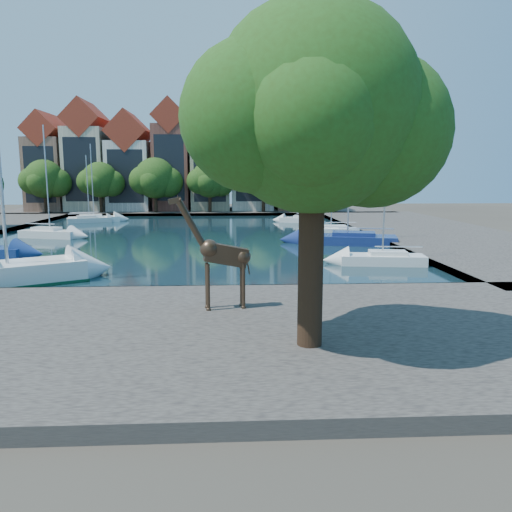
# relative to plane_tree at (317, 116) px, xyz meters

# --- Properties ---
(ground) EXTENTS (160.00, 160.00, 0.00)m
(ground) POSITION_rel_plane_tree_xyz_m (-7.62, 9.01, -7.67)
(ground) COLOR #38332B
(ground) RESTS_ON ground
(water_basin) EXTENTS (38.00, 50.00, 0.08)m
(water_basin) POSITION_rel_plane_tree_xyz_m (-7.62, 33.01, -7.63)
(water_basin) COLOR black
(water_basin) RESTS_ON ground
(near_quay) EXTENTS (50.00, 14.00, 0.50)m
(near_quay) POSITION_rel_plane_tree_xyz_m (-7.62, 2.01, -7.42)
(near_quay) COLOR #504C45
(near_quay) RESTS_ON ground
(far_quay) EXTENTS (60.00, 16.00, 0.50)m
(far_quay) POSITION_rel_plane_tree_xyz_m (-7.62, 65.01, -7.42)
(far_quay) COLOR #504C45
(far_quay) RESTS_ON ground
(right_quay) EXTENTS (14.00, 52.00, 0.50)m
(right_quay) POSITION_rel_plane_tree_xyz_m (17.38, 33.01, -7.42)
(right_quay) COLOR #504C45
(right_quay) RESTS_ON ground
(plane_tree) EXTENTS (8.32, 6.40, 10.62)m
(plane_tree) POSITION_rel_plane_tree_xyz_m (0.00, 0.00, 0.00)
(plane_tree) COLOR #332114
(plane_tree) RESTS_ON near_quay
(townhouse_west_end) EXTENTS (5.44, 9.18, 14.93)m
(townhouse_west_end) POSITION_rel_plane_tree_xyz_m (-30.62, 64.99, -0.31)
(townhouse_west_end) COLOR #855D48
(townhouse_west_end) RESTS_ON far_quay
(townhouse_west_mid) EXTENTS (5.94, 9.18, 16.79)m
(townhouse_west_mid) POSITION_rel_plane_tree_xyz_m (-24.62, 64.99, 0.56)
(townhouse_west_mid) COLOR beige
(townhouse_west_mid) RESTS_ON far_quay
(townhouse_west_inner) EXTENTS (6.43, 9.18, 15.15)m
(townhouse_west_inner) POSITION_rel_plane_tree_xyz_m (-18.12, 64.99, -0.32)
(townhouse_west_inner) COLOR silver
(townhouse_west_inner) RESTS_ON far_quay
(townhouse_center) EXTENTS (5.44, 9.18, 16.93)m
(townhouse_center) POSITION_rel_plane_tree_xyz_m (-11.62, 64.99, 0.69)
(townhouse_center) COLOR brown
(townhouse_center) RESTS_ON far_quay
(townhouse_east_inner) EXTENTS (5.94, 9.18, 15.79)m
(townhouse_east_inner) POSITION_rel_plane_tree_xyz_m (-5.62, 64.99, 0.06)
(townhouse_east_inner) COLOR tan
(townhouse_east_inner) RESTS_ON far_quay
(townhouse_east_mid) EXTENTS (6.43, 9.18, 16.65)m
(townhouse_east_mid) POSITION_rel_plane_tree_xyz_m (0.88, 64.99, 0.43)
(townhouse_east_mid) COLOR beige
(townhouse_east_mid) RESTS_ON far_quay
(townhouse_east_end) EXTENTS (5.44, 9.18, 14.43)m
(townhouse_east_end) POSITION_rel_plane_tree_xyz_m (7.38, 64.99, -0.56)
(townhouse_east_end) COLOR brown
(townhouse_east_end) RESTS_ON far_quay
(far_tree_far_west) EXTENTS (7.28, 5.60, 7.68)m
(far_tree_far_west) POSITION_rel_plane_tree_xyz_m (-29.51, 59.50, -2.49)
(far_tree_far_west) COLOR #332114
(far_tree_far_west) RESTS_ON far_quay
(far_tree_west) EXTENTS (6.76, 5.20, 7.36)m
(far_tree_west) POSITION_rel_plane_tree_xyz_m (-21.52, 59.50, -2.60)
(far_tree_west) COLOR #332114
(far_tree_west) RESTS_ON far_quay
(far_tree_mid_west) EXTENTS (7.80, 6.00, 8.00)m
(far_tree_mid_west) POSITION_rel_plane_tree_xyz_m (-13.51, 59.50, -2.38)
(far_tree_mid_west) COLOR #332114
(far_tree_mid_west) RESTS_ON far_quay
(far_tree_mid_east) EXTENTS (7.02, 5.40, 7.52)m
(far_tree_mid_east) POSITION_rel_plane_tree_xyz_m (-5.52, 59.50, -2.54)
(far_tree_mid_east) COLOR #332114
(far_tree_mid_east) RESTS_ON far_quay
(far_tree_east) EXTENTS (7.54, 5.80, 7.84)m
(far_tree_east) POSITION_rel_plane_tree_xyz_m (2.49, 59.50, -2.43)
(far_tree_east) COLOR #332114
(far_tree_east) RESTS_ON far_quay
(far_tree_far_east) EXTENTS (6.76, 5.20, 7.36)m
(far_tree_far_east) POSITION_rel_plane_tree_xyz_m (10.48, 59.50, -2.60)
(far_tree_far_east) COLOR #332114
(far_tree_far_east) RESTS_ON far_quay
(giraffe_statue) EXTENTS (3.20, 0.88, 4.57)m
(giraffe_statue) POSITION_rel_plane_tree_xyz_m (-3.07, 4.58, -4.92)
(giraffe_statue) COLOR #3C2B1E
(giraffe_statue) RESTS_ON near_quay
(sailboat_left_c) EXTENTS (5.93, 3.52, 10.37)m
(sailboat_left_c) POSITION_rel_plane_tree_xyz_m (-19.62, 32.35, -7.04)
(sailboat_left_c) COLOR silver
(sailboat_left_c) RESTS_ON water_basin
(sailboat_left_d) EXTENTS (5.52, 3.52, 8.25)m
(sailboat_left_d) POSITION_rel_plane_tree_xyz_m (-20.19, 47.70, -7.12)
(sailboat_left_d) COLOR silver
(sailboat_left_d) RESTS_ON water_basin
(sailboat_left_e) EXTENTS (6.43, 3.97, 9.67)m
(sailboat_left_e) POSITION_rel_plane_tree_xyz_m (-19.81, 48.52, -7.07)
(sailboat_left_e) COLOR white
(sailboat_left_e) RESTS_ON water_basin
(sailboat_right_a) EXTENTS (5.69, 2.64, 9.96)m
(sailboat_right_a) POSITION_rel_plane_tree_xyz_m (7.38, 16.62, -7.08)
(sailboat_right_a) COLOR silver
(sailboat_right_a) RESTS_ON water_basin
(sailboat_right_b) EXTENTS (8.58, 4.67, 13.37)m
(sailboat_right_b) POSITION_rel_plane_tree_xyz_m (7.38, 26.51, -7.01)
(sailboat_right_b) COLOR navy
(sailboat_right_b) RESTS_ON water_basin
(sailboat_right_c) EXTENTS (5.33, 1.97, 8.93)m
(sailboat_right_c) POSITION_rel_plane_tree_xyz_m (7.38, 33.51, -7.09)
(sailboat_right_c) COLOR white
(sailboat_right_c) RESTS_ON water_basin
(sailboat_right_d) EXTENTS (5.30, 3.32, 7.83)m
(sailboat_right_d) POSITION_rel_plane_tree_xyz_m (6.13, 46.49, -7.12)
(sailboat_right_d) COLOR silver
(sailboat_right_d) RESTS_ON water_basin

